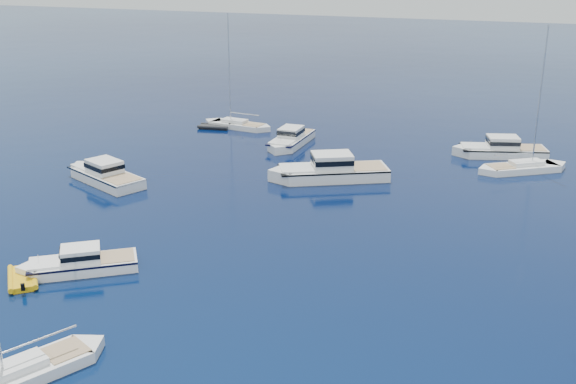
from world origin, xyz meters
TOP-DOWN VIEW (x-y plane):
  - motor_cruiser_left at (-13.36, 9.58)m, footprint 8.38×6.99m
  - motor_cruiser_centre at (-3.60, 34.60)m, footprint 12.49×8.95m
  - motor_cruiser_far_l at (-23.03, 26.49)m, footprint 10.73×7.18m
  - motor_cruiser_distant at (10.83, 48.33)m, footprint 10.82×6.00m
  - motor_cruiser_horizon at (-11.27, 44.71)m, footprint 2.99×9.64m
  - sailboat_fore at (-8.36, -1.83)m, footprint 6.46×9.61m
  - sailboat_centre at (13.36, 43.56)m, footprint 9.64×7.69m
  - sailboat_far_l at (-20.06, 49.88)m, footprint 9.80×3.57m
  - tender_yellow at (-15.92, 7.01)m, footprint 4.31×4.46m
  - tender_grey_far at (-22.59, 48.62)m, footprint 4.22×2.70m

SIDE VIEW (x-z plane):
  - motor_cruiser_left at x=-13.36m, z-range -1.11..1.11m
  - motor_cruiser_centre at x=-3.60m, z-range -1.60..1.60m
  - motor_cruiser_far_l at x=-23.03m, z-range -1.36..1.36m
  - motor_cruiser_distant at x=10.83m, z-range -1.36..1.36m
  - motor_cruiser_horizon at x=-11.27m, z-range -1.26..1.26m
  - sailboat_fore at x=-8.36m, z-range -6.99..6.99m
  - sailboat_centre at x=13.36m, z-range -7.28..7.28m
  - sailboat_far_l at x=-20.06m, z-range -7.04..7.04m
  - tender_yellow at x=-15.92m, z-range -0.47..0.47m
  - tender_grey_far at x=-22.59m, z-range -0.47..0.47m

